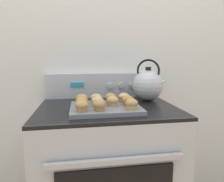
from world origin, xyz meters
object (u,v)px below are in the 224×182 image
muffin_pan (105,108)px  muffin_r2_c3 (124,97)px  muffin_r0_c3 (132,104)px  muffin_r1_c3 (128,100)px  muffin_r2_c0 (82,99)px  muffin_r1_c1 (98,102)px  muffin_r2_c1 (96,98)px  muffin_r1_c0 (82,102)px  tea_kettle (148,85)px  muffin_r1_c2 (113,101)px  muffin_r0_c0 (82,106)px  muffin_r0_c1 (99,105)px  stove_range (107,176)px  muffin_r2_c2 (111,98)px

muffin_pan → muffin_r2_c3: size_ratio=5.71×
muffin_r0_c3 → muffin_r1_c3: size_ratio=1.00×
muffin_r1_c3 → muffin_r2_c0: (-0.25, 0.08, 0.00)m
muffin_r0_c3 → muffin_r1_c1: bearing=153.4°
muffin_r1_c3 → muffin_r2_c1: 0.19m
muffin_r1_c0 → muffin_r0_c3: bearing=-18.4°
muffin_pan → tea_kettle: (0.31, 0.20, 0.09)m
muffin_r1_c1 → muffin_r2_c1: (0.00, 0.08, 0.00)m
muffin_r1_c2 → tea_kettle: 0.34m
muffin_r2_c0 → muffin_r1_c0: bearing=-90.5°
muffin_pan → muffin_r2_c1: 0.10m
muffin_r1_c0 → muffin_r1_c1: same height
muffin_r1_c3 → muffin_r2_c3: bearing=92.3°
muffin_r0_c0 → muffin_r2_c1: bearing=63.4°
muffin_r0_c0 → muffin_r0_c1: same height
muffin_r0_c0 → muffin_r2_c1: same height
muffin_r0_c0 → muffin_r2_c0: bearing=89.1°
stove_range → muffin_r1_c2: muffin_r1_c2 is taller
muffin_r0_c3 → muffin_r1_c0: bearing=161.6°
muffin_r0_c1 → stove_range: bearing=70.0°
stove_range → muffin_r1_c3: size_ratio=13.80×
stove_range → muffin_r1_c0: (-0.15, -0.09, 0.50)m
muffin_r2_c3 → muffin_pan: bearing=-145.9°
muffin_pan → muffin_r2_c0: size_ratio=5.71×
muffin_r0_c0 → muffin_r2_c3: bearing=34.1°
muffin_r1_c0 → muffin_r1_c1: size_ratio=1.00×
muffin_r2_c0 → muffin_r2_c2: same height
muffin_r1_c3 → muffin_r0_c0: bearing=-161.1°
stove_range → muffin_r2_c2: 0.50m
muffin_r1_c1 → muffin_r2_c1: size_ratio=1.00×
stove_range → tea_kettle: 0.63m
muffin_r1_c3 → tea_kettle: (0.18, 0.20, 0.06)m
muffin_r0_c1 → muffin_r1_c2: size_ratio=1.00×
muffin_r1_c0 → muffin_r1_c3: (0.25, 0.00, 0.00)m
stove_range → muffin_r1_c0: bearing=-148.5°
stove_range → muffin_r2_c3: bearing=-2.9°
stove_range → tea_kettle: (0.29, 0.11, 0.55)m
muffin_r2_c3 → muffin_r0_c1: bearing=-134.6°
stove_range → muffin_r2_c1: (-0.06, -0.00, 0.50)m
muffin_r2_c2 → muffin_r2_c3: (0.08, -0.00, 0.00)m
muffin_pan → muffin_r2_c0: muffin_r2_c0 is taller
muffin_r0_c1 → muffin_r2_c1: 0.17m
muffin_r0_c0 → muffin_r1_c0: bearing=88.8°
muffin_r1_c1 → tea_kettle: bearing=29.9°
muffin_r1_c0 → muffin_r1_c3: bearing=0.5°
muffin_r0_c1 → muffin_r2_c3: 0.23m
muffin_r2_c0 → tea_kettle: (0.43, 0.12, 0.06)m
muffin_r2_c1 → tea_kettle: (0.35, 0.12, 0.06)m
muffin_pan → muffin_r0_c1: muffin_r0_c1 is taller
muffin_r2_c0 → muffin_r0_c0: bearing=-90.9°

